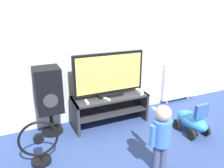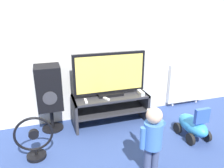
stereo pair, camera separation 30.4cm
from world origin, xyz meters
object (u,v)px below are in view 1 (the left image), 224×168
Objects in this scene: game_console at (139,92)px; remote_secondary at (106,99)px; remote_primary at (87,102)px; speaker_tower at (48,91)px; floor_fan at (39,145)px; television at (109,75)px; radiator at (179,80)px; child at (161,132)px; ride_on_toy at (192,121)px.

game_console reaches higher than remote_secondary.
speaker_tower is (-0.47, 0.18, 0.16)m from remote_primary.
floor_fan reaches higher than remote_secondary.
radiator is at bearing 7.88° from television.
remote_primary is 0.99× the size of remote_secondary.
floor_fan is (-0.97, -0.40, -0.22)m from remote_secondary.
child is (-0.34, -1.02, -0.02)m from game_console.
television reaches higher than floor_fan.
floor_fan is at bearing -153.28° from television.
television reaches higher than game_console.
game_console is at bearing 1.14° from remote_secondary.
television reaches higher than child.
floor_fan is at bearing 152.49° from child.
floor_fan is (-1.51, -0.42, -0.23)m from game_console.
speaker_tower is 2.00m from ride_on_toy.
remote_secondary is 1.61m from radiator.
television is 7.91× the size of remote_secondary.
floor_fan is (-1.07, -0.54, -0.52)m from television.
speaker_tower is (-1.29, 0.18, 0.15)m from game_console.
remote_primary is 0.25× the size of floor_fan.
game_console reaches higher than ride_on_toy.
remote_primary is at bearing 177.78° from remote_secondary.
child reaches higher than game_console.
speaker_tower is at bearing 128.10° from child.
radiator reaches higher than game_console.
game_console is at bearing 71.40° from child.
ride_on_toy is (0.83, 0.40, -0.26)m from child.
floor_fan is at bearing -163.72° from radiator.
game_console is 1.31m from speaker_tower.
game_console is 1.08m from radiator.
remote_primary is 0.29m from remote_secondary.
ride_on_toy reaches higher than remote_secondary.
game_console is at bearing -162.37° from radiator.
remote_primary is 1.13m from child.
speaker_tower reaches higher than remote_secondary.
speaker_tower is (-0.95, 1.21, 0.17)m from child.
television is 0.54m from game_console.
speaker_tower is at bearing -176.42° from radiator.
floor_fan reaches higher than game_console.
radiator is (1.38, 1.35, -0.04)m from child.
television reaches higher than remote_secondary.
floor_fan is at bearing -157.42° from remote_secondary.
television is 1.31m from floor_fan.
ride_on_toy is at bearing -24.33° from speaker_tower.
child is (0.48, -1.02, -0.01)m from remote_primary.
floor_fan is 0.71× the size of radiator.
remote_primary is at bearing 31.16° from floor_fan.
radiator is (1.03, 0.33, -0.07)m from game_console.
television is 8.03× the size of remote_primary.
floor_fan is 1.02× the size of ride_on_toy.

